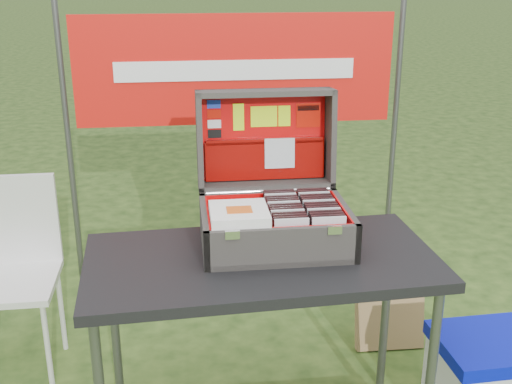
{
  "coord_description": "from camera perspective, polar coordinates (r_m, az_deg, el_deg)",
  "views": [
    {
      "loc": [
        -0.28,
        -2.12,
        1.81
      ],
      "look_at": [
        -0.01,
        0.1,
        1.0
      ],
      "focal_mm": 45.0,
      "sensor_mm": 36.0,
      "label": 1
    }
  ],
  "objects": [
    {
      "name": "songbook_5",
      "position": [
        2.28,
        -1.52,
        -1.7
      ],
      "size": [
        0.21,
        0.21,
        0.0
      ],
      "primitive_type": "cube",
      "color": "white",
      "rests_on": "suitcase_base_wall_front"
    },
    {
      "name": "cooler_lid",
      "position": [
        2.76,
        20.76,
        -12.59
      ],
      "size": [
        0.49,
        0.38,
        0.06
      ],
      "primitive_type": "cube",
      "rotation": [
        0.0,
        0.0,
        0.04
      ],
      "color": "#0510B3",
      "rests_on": "cooler_body"
    },
    {
      "name": "cd_left_3",
      "position": [
        2.33,
        2.9,
        -3.39
      ],
      "size": [
        0.12,
        0.01,
        0.14
      ],
      "primitive_type": "cube",
      "color": "black",
      "rests_on": "suitcase_liner_floor"
    },
    {
      "name": "suitcase_latch_left",
      "position": [
        2.18,
        -2.11,
        -3.83
      ],
      "size": [
        0.05,
        0.01,
        0.03
      ],
      "primitive_type": "cube",
      "color": "silver",
      "rests_on": "suitcase_base_wall_front"
    },
    {
      "name": "songbook_6",
      "position": [
        2.28,
        -1.52,
        -1.58
      ],
      "size": [
        0.21,
        0.21,
        0.0
      ],
      "primitive_type": "cube",
      "color": "white",
      "rests_on": "suitcase_base_wall_front"
    },
    {
      "name": "cardboard_box",
      "position": [
        3.28,
        11.78,
        -10.54
      ],
      "size": [
        0.34,
        0.13,
        0.36
      ],
      "primitive_type": "cube",
      "rotation": [
        -0.21,
        0.0,
        -0.01
      ],
      "color": "#9F7F51",
      "rests_on": "ground"
    },
    {
      "name": "suitcase_lid_rim_far",
      "position": [
        2.57,
        0.82,
        8.83
      ],
      "size": [
        0.55,
        0.15,
        0.03
      ],
      "primitive_type": "cube",
      "rotation": [
        -1.66,
        0.0,
        0.0
      ],
      "color": "#504D49",
      "rests_on": "suitcase_lid_back"
    },
    {
      "name": "cd_right_0",
      "position": [
        2.29,
        6.46,
        -3.85
      ],
      "size": [
        0.12,
        0.01,
        0.14
      ],
      "primitive_type": "cube",
      "color": "silver",
      "rests_on": "suitcase_liner_floor"
    },
    {
      "name": "cd_right_6",
      "position": [
        2.41,
        5.77,
        -2.62
      ],
      "size": [
        0.12,
        0.01,
        0.14
      ],
      "primitive_type": "cube",
      "color": "black",
      "rests_on": "suitcase_liner_floor"
    },
    {
      "name": "lid_card_neon_small",
      "position": [
        2.63,
        2.54,
        6.77
      ],
      "size": [
        0.05,
        0.01,
        0.08
      ],
      "primitive_type": "cube",
      "rotation": [
        -1.66,
        0.0,
        0.0
      ],
      "color": "#D0FB11",
      "rests_on": "suitcase_lid_liner"
    },
    {
      "name": "suitcase",
      "position": [
        2.4,
        1.57,
        1.67
      ],
      "size": [
        0.55,
        0.55,
        0.53
      ],
      "primitive_type": null,
      "color": "#504D49",
      "rests_on": "table"
    },
    {
      "name": "cd_left_6",
      "position": [
        2.38,
        2.64,
        -2.78
      ],
      "size": [
        0.12,
        0.01,
        0.14
      ],
      "primitive_type": "cube",
      "color": "black",
      "rests_on": "suitcase_liner_floor"
    },
    {
      "name": "cd_left_0",
      "position": [
        2.27,
        3.17,
        -4.03
      ],
      "size": [
        0.12,
        0.01,
        0.14
      ],
      "primitive_type": "cube",
      "color": "silver",
      "rests_on": "suitcase_liner_floor"
    },
    {
      "name": "songbook_3",
      "position": [
        2.29,
        -1.52,
        -1.93
      ],
      "size": [
        0.21,
        0.21,
        0.0
      ],
      "primitive_type": "cube",
      "color": "white",
      "rests_on": "suitcase_base_wall_front"
    },
    {
      "name": "suitcase_base_wall_right",
      "position": [
        2.46,
        7.88,
        -2.84
      ],
      "size": [
        0.02,
        0.39,
        0.15
      ],
      "primitive_type": "cube",
      "color": "#504D49",
      "rests_on": "table_top"
    },
    {
      "name": "cd_left_4",
      "position": [
        2.35,
        2.81,
        -3.18
      ],
      "size": [
        0.12,
        0.01,
        0.14
      ],
      "primitive_type": "cube",
      "color": "silver",
      "rests_on": "suitcase_liner_floor"
    },
    {
      "name": "suitcase_liner_wall_back",
      "position": [
        2.56,
        1.17,
        -1.43
      ],
      "size": [
        0.51,
        0.01,
        0.13
      ],
      "primitive_type": "cube",
      "color": "#E60008",
      "rests_on": "suitcase_base_bottom"
    },
    {
      "name": "lid_sticker_cc_a",
      "position": [
        2.6,
        -3.77,
        7.8
      ],
      "size": [
        0.05,
        0.01,
        0.03
      ],
      "primitive_type": "cube",
      "rotation": [
        -1.66,
        0.0,
        0.0
      ],
      "color": "#1933B2",
      "rests_on": "suitcase_lid_liner"
    },
    {
      "name": "chair_seat",
      "position": [
        3.07,
        -21.12,
        -7.62
      ],
      "size": [
        0.41,
        0.41,
        0.03
      ],
      "primitive_type": "cube",
      "rotation": [
        0.0,
        0.0,
        0.01
      ],
      "color": "silver",
      "rests_on": "ground"
    },
    {
      "name": "cd_right_12",
      "position": [
        2.53,
        5.14,
        -1.5
      ],
      "size": [
        0.12,
        0.01,
        0.14
      ],
      "primitive_type": "cube",
      "color": "silver",
      "rests_on": "suitcase_liner_floor"
    },
    {
      "name": "cd_left_8",
      "position": [
        2.42,
        2.47,
        -2.39
      ],
      "size": [
        0.12,
        0.01,
        0.14
      ],
      "primitive_type": "cube",
      "color": "silver",
      "rests_on": "suitcase_liner_floor"
    },
    {
      "name": "suitcase_liner_wall_right",
      "position": [
        2.45,
        7.57,
        -2.62
      ],
      "size": [
        0.01,
        0.35,
        0.13
      ],
      "primitive_type": "cube",
      "color": "#E60008",
      "rests_on": "suitcase_base_bottom"
    },
    {
      "name": "cooler",
      "position": [
        2.86,
        20.31,
        -15.66
      ],
      "size": [
        0.49,
        0.38,
        0.42
      ],
      "primitive_type": null,
      "rotation": [
        0.0,
        0.0,
        0.04
      ],
      "color": "white",
      "rests_on": "ground"
    },
    {
      "name": "suitcase_pocket_cd",
      "position": [
        2.62,
        2.11,
        3.47
      ],
      "size": [
        0.12,
        0.02,
        0.12
      ],
      "primitive_type": "cube",
      "rotation": [
        -1.66,
        0.0,
        0.0
      ],
      "color": "silver",
      "rests_on": "suitcase_lid_pocket"
    },
    {
      "name": "banner_text",
      "position": [
        3.25,
        -1.82,
        10.77
      ],
      "size": [
        1.2,
        0.0,
        0.1
      ],
      "primitive_type": "cube",
      "color": "white",
      "rests_on": "banner"
    },
    {
      "name": "lid_sticker_band_bar",
      "position": [
        2.65,
        4.67,
        7.46
      ],
      "size": [
        0.09,
        0.0,
        0.02
      ],
      "primitive_type": "cube",
      "rotation": [
        -1.66,
        0.0,
        0.0
      ],
      "color": "black",
      "rests_on": "suitcase_lid_liner"
    },
    {
      "name": "songbook_1",
      "position": [
        2.29,
        -1.52,
        -2.16
      ],
      "size": [
        0.21,
        0.21,
        0.0
      ],
      "primitive_type": "cube",
      "color": "white",
      "rests_on": "suitcase_base_wall_front"
    },
    {
      "name": "suitcase_liner_wall_left",
      "position": [
        2.38,
        -4.27,
        -3.19
      ],
      "size": [
        0.01,
        0.35,
        0.13
      ],
      "primitive_type": "cube",
      "color": "#E60008",
      "rests_on": "suitcase_base_bottom"
    },
    {
      "name": "suitcase_hinge",
      "position": [
        2.56,
        1.1,
        0.08
      ],
      "size": [
        0.5,
        0.02,
        0.02
      ],
      "primitive_type": "cylinder",
      "rotation": [
        0.0,
        1.57,
        0.0
      ],
      "color": "silver",
      "rests_on": "suitcase_base_wall_back"
    },
    {
      "name": "songbook_0",
      "position": [
        2.29,
        -1.51,
        -2.28
      ],
      "size": [
        0.21,
        0.21,
        0.0
      ],
      "primitive_type": "cube",
      "color": "white",
      "rests_on": "suitcase_base_wall_front"
    },
    {
      "name": "suitcase_liner_wall_front",
      "position": [
        2.25,
        2.39,
        -4.6
      ],
      "size": [
        0.51,
        0.01,
        0.13
      ],
      "primitive_type": "cube",
      "color": "#E60008",
      "rests_on": "suitcase_base_bottom"
    },
    {
      "name": "cd_right_13",
      "position": [
        2.55,
        5.04,
        -1.33
      ],
      "size": [
        0.12,
        0.01,
        0.14
      ],
      "primitive_type": "cube",
      "color": "black",
      "rests_on": "suitcase_liner_floor"
    },
    {
      "name": "lid_sticker_cc_d",
      "position": [
        2.61,
        -3.7,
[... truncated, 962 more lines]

